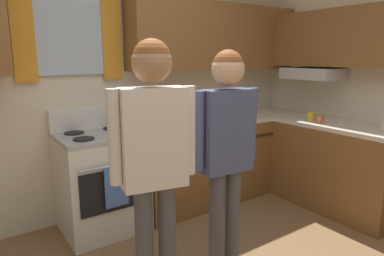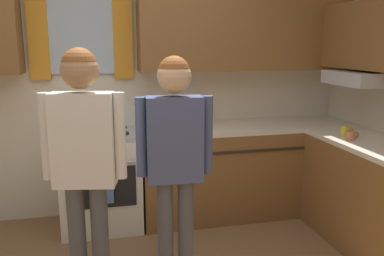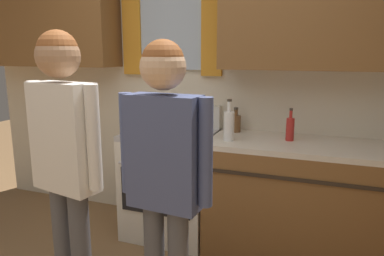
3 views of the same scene
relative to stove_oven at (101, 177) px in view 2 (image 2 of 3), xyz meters
name	(u,v)px [view 2 (image 2 of 3)]	position (x,y,z in m)	size (l,w,h in m)	color
back_wall_unit	(120,64)	(0.23, 0.27, 1.03)	(4.60, 0.42, 2.60)	beige
kitchen_counter_run	(289,177)	(1.72, -0.35, -0.02)	(2.13, 1.88, 0.90)	brown
stove_oven	(101,177)	(0.00, 0.00, 0.00)	(0.71, 0.67, 1.10)	silver
bottle_squat_brown	(151,117)	(0.50, 0.20, 0.51)	(0.08, 0.08, 0.21)	brown
bottle_milk_white	(159,119)	(0.53, -0.12, 0.55)	(0.08, 0.08, 0.31)	white
bottle_sauce_red	(200,117)	(0.96, 0.04, 0.53)	(0.06, 0.06, 0.25)	red
cup_terracotta	(351,136)	(2.03, -0.81, 0.47)	(0.11, 0.07, 0.08)	#B76642
mug_mustard_yellow	(346,131)	(2.07, -0.67, 0.48)	(0.12, 0.08, 0.09)	gold
adult_left	(84,150)	(-0.09, -1.19, 0.58)	(0.51, 0.23, 1.66)	#4C4C51
adult_in_plaid	(175,148)	(0.48, -1.16, 0.55)	(0.50, 0.22, 1.61)	#4C4C51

